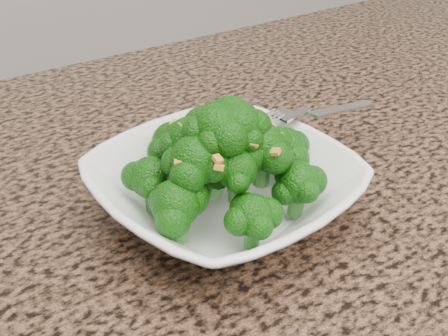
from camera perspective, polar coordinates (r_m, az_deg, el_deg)
granite_counter at (r=0.46m, az=3.60°, el=-13.05°), size 1.64×1.04×0.03m
bowl at (r=0.50m, az=0.00°, el=-2.20°), size 0.25×0.25×0.05m
broccoli_pile at (r=0.47m, az=0.00°, el=4.29°), size 0.20×0.20×0.07m
garlic_topping at (r=0.45m, az=0.00°, el=8.77°), size 0.12×0.12×0.01m
fork at (r=0.56m, az=8.06°, el=5.60°), size 0.18×0.06×0.01m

